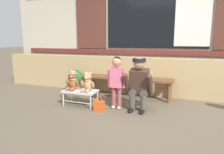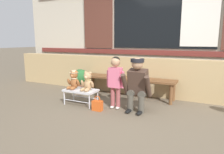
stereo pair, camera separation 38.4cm
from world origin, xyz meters
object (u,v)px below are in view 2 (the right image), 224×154
Objects in this scene: teddy_bear_with_hat at (74,80)px; potted_plant at (80,80)px; handbag_on_ground at (97,105)px; child_standing at (115,77)px; teddy_bear_plain at (88,82)px; small_display_bench at (81,91)px; adult_crouching at (138,84)px; wooden_bench_long at (127,80)px.

potted_plant is (-0.36, 0.73, -0.15)m from teddy_bear_with_hat.
child_standing is at bearing 46.83° from handbag_on_ground.
child_standing reaches higher than teddy_bear_plain.
small_display_bench is 0.67× the size of adult_crouching.
child_standing is (0.70, 0.09, 0.33)m from small_display_bench.
handbag_on_ground is (0.63, -0.17, -0.38)m from teddy_bear_with_hat.
teddy_bear_plain is (-0.45, -0.90, 0.09)m from wooden_bench_long.
wooden_bench_long reaches higher than small_display_bench.
teddy_bear_with_hat is at bearing 165.16° from handbag_on_ground.
teddy_bear_with_hat and teddy_bear_plain have the same top height.
teddy_bear_with_hat is 0.38× the size of adult_crouching.
potted_plant is (-1.64, 0.59, -0.16)m from adult_crouching.
potted_plant is at bearing 125.58° from small_display_bench.
handbag_on_ground is (-0.14, -1.06, -0.28)m from wooden_bench_long.
small_display_bench is (-0.61, -0.90, -0.11)m from wooden_bench_long.
handbag_on_ground is (0.31, -0.17, -0.37)m from teddy_bear_plain.
adult_crouching is at bearing 6.32° from teddy_bear_with_hat.
handbag_on_ground is 0.48× the size of potted_plant.
handbag_on_ground is (0.47, -0.16, -0.17)m from small_display_bench.
potted_plant reaches higher than handbag_on_ground.
handbag_on_ground is (-0.65, -0.31, -0.38)m from adult_crouching.
handbag_on_ground is at bearing -42.14° from potted_plant.
small_display_bench is at bearing -124.20° from wooden_bench_long.
small_display_bench is 2.35× the size of handbag_on_ground.
child_standing is (0.86, 0.09, 0.12)m from teddy_bear_with_hat.
teddy_bear_plain reaches higher than handbag_on_ground.
handbag_on_ground is at bearing -154.70° from adult_crouching.
adult_crouching is (0.96, 0.14, 0.02)m from teddy_bear_plain.
adult_crouching is at bearing -55.99° from wooden_bench_long.
child_standing reaches higher than adult_crouching.
adult_crouching is (0.41, 0.05, -0.11)m from child_standing.
wooden_bench_long is 2.21× the size of adult_crouching.
potted_plant reaches higher than wooden_bench_long.
teddy_bear_plain is (0.16, 0.00, 0.20)m from small_display_bench.
teddy_bear_plain is 0.51m from handbag_on_ground.
adult_crouching is 3.49× the size of handbag_on_ground.
teddy_bear_with_hat reaches higher than wooden_bench_long.
potted_plant is at bearing 160.26° from adult_crouching.
small_display_bench is 0.78m from child_standing.
child_standing reaches higher than handbag_on_ground.
handbag_on_ground is at bearing -133.17° from child_standing.
handbag_on_ground is at bearing -19.35° from small_display_bench.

